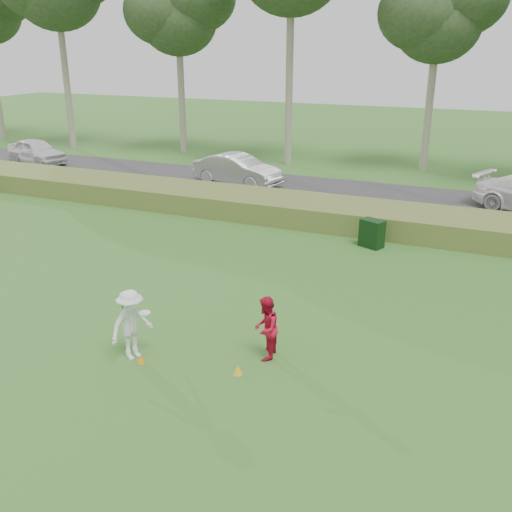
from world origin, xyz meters
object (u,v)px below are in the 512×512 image
at_px(cone_yellow, 238,370).
at_px(car_left, 36,151).
at_px(cone_orange, 141,359).
at_px(utility_cabinet, 372,233).
at_px(player_red, 266,328).
at_px(car_mid, 237,170).
at_px(player_white, 131,325).

bearing_deg(cone_yellow, car_left, 141.98).
height_order(cone_orange, cone_yellow, cone_yellow).
xyz_separation_m(cone_orange, cone_yellow, (2.31, 0.46, 0.02)).
bearing_deg(utility_cabinet, cone_orange, -84.26).
height_order(player_red, car_mid, car_mid).
xyz_separation_m(player_red, utility_cabinet, (0.58, 8.90, -0.26)).
distance_m(utility_cabinet, car_mid, 11.03).
xyz_separation_m(player_white, player_red, (2.92, 1.24, -0.09)).
height_order(utility_cabinet, car_left, car_left).
height_order(player_white, car_mid, player_white).
xyz_separation_m(player_red, cone_yellow, (-0.30, -0.94, -0.67)).
distance_m(car_left, car_mid, 13.84).
relative_size(cone_orange, car_mid, 0.04).
xyz_separation_m(player_red, car_left, (-21.90, 15.96, 0.03)).
bearing_deg(player_red, car_left, -134.49).
height_order(cone_orange, car_left, car_left).
distance_m(player_white, utility_cabinet, 10.73).
xyz_separation_m(player_red, car_mid, (-8.06, 15.73, 0.07)).
xyz_separation_m(utility_cabinet, car_left, (-22.49, 7.06, 0.29)).
height_order(cone_yellow, car_mid, car_mid).
relative_size(cone_orange, cone_yellow, 0.81).
relative_size(player_red, utility_cabinet, 1.51).
relative_size(player_red, car_mid, 0.33).
distance_m(player_white, car_left, 25.61).
bearing_deg(player_white, utility_cabinet, 1.87).
distance_m(player_white, cone_orange, 0.85).
bearing_deg(car_left, cone_yellow, -113.21).
distance_m(utility_cabinet, car_left, 23.57).
bearing_deg(cone_orange, player_white, 153.20).
bearing_deg(cone_yellow, car_mid, 114.97).
xyz_separation_m(player_white, car_left, (-18.98, 17.20, -0.06)).
xyz_separation_m(cone_yellow, car_mid, (-7.76, 16.67, 0.73)).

